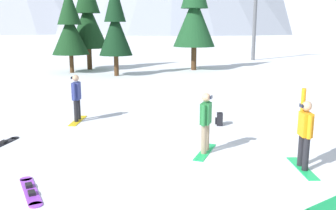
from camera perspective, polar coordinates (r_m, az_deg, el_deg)
name	(u,v)px	position (r m, az deg, el deg)	size (l,w,h in m)	color
ground_plane	(242,179)	(9.16, 11.03, -10.86)	(800.00, 800.00, 0.00)	white
snowboarder_foreground	(305,132)	(9.88, 19.87, -3.90)	(0.75, 1.54, 1.99)	#19B259
snowboarder_midground	(206,122)	(10.54, 5.68, -2.49)	(1.20, 1.35, 1.70)	#19B259
snowboarder_background	(77,97)	(14.34, -13.57, 1.19)	(0.87, 1.52, 1.73)	yellow
loose_snowboard_near_left	(30,191)	(8.88, -19.96, -11.98)	(0.49, 1.74, 0.09)	#993FD8
loose_snowboard_near_right	(330,205)	(8.18, 23.21, -13.58)	(1.69, 0.54, 0.24)	#19B259
backpack_black	(219,119)	(13.65, 7.73, -2.13)	(0.35, 0.37, 0.47)	black
pine_tree_slender	(115,24)	(26.65, -7.94, 11.92)	(2.29, 2.29, 6.48)	#472D19
pine_tree_young	(88,16)	(30.91, -11.99, 13.00)	(3.01, 3.01, 7.69)	#472D19
pine_tree_short	(194,11)	(29.97, 3.99, 13.91)	(3.23, 3.23, 8.30)	#472D19
pine_tree_tall	(70,27)	(29.03, -14.54, 11.31)	(2.68, 2.68, 6.15)	#472D19
ski_lift_tower	(255,7)	(39.33, 12.97, 14.11)	(3.40, 0.36, 8.89)	#595B60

